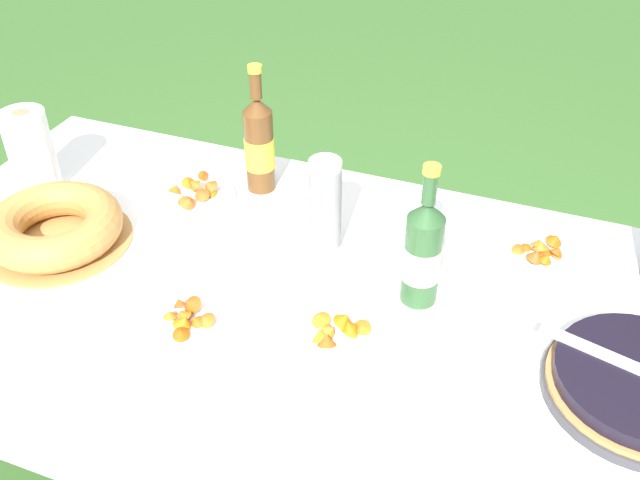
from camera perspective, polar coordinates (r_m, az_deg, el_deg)
The scene contains 12 objects.
garden_table at distance 1.54m, azimuth -1.84°, elevation -5.99°, with size 1.86×0.99×0.69m.
tablecloth at distance 1.50m, azimuth -1.88°, elevation -4.70°, with size 1.87×1.00×0.10m.
berry_tart at distance 1.40m, azimuth 24.25°, elevation -10.52°, with size 0.34×0.34×0.06m.
bundt_cake at distance 1.71m, azimuth -20.48°, elevation 1.02°, with size 0.33×0.33×0.09m.
cup_stack at distance 1.55m, azimuth 0.51°, elevation 2.70°, with size 0.07×0.07×0.23m.
cider_bottle_green at distance 1.42m, azimuth 8.22°, elevation -0.99°, with size 0.08×0.08×0.32m.
cider_bottle_amber at distance 1.76m, azimuth -4.89°, elevation 7.65°, with size 0.07×0.07×0.33m.
snack_plate_near at distance 1.80m, azimuth -10.41°, elevation 3.53°, with size 0.24×0.24×0.06m.
snack_plate_left at distance 1.44m, azimuth -11.07°, elevation -6.44°, with size 0.22×0.22×0.06m.
snack_plate_right at distance 1.66m, azimuth 17.38°, elevation -0.89°, with size 0.23×0.23×0.05m.
snack_plate_far at distance 1.39m, azimuth 2.12°, elevation -7.49°, with size 0.23×0.23×0.06m.
paper_towel_roll at distance 1.90m, azimuth -22.11°, elevation 6.57°, with size 0.11×0.11×0.21m.
Camera 1 is at (0.45, -1.03, 1.68)m, focal length 40.00 mm.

